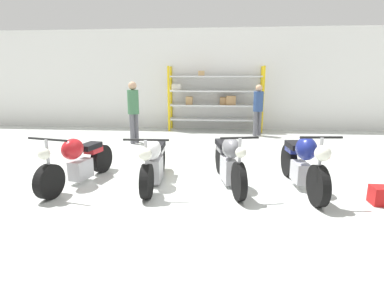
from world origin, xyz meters
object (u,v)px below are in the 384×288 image
at_px(shelving_rack, 214,98).
at_px(motorcycle_red, 78,161).
at_px(person_near_rack, 133,107).
at_px(motorcycle_blue, 303,162).
at_px(motorcycle_white, 154,162).
at_px(person_browsing, 258,106).
at_px(motorcycle_grey, 229,160).

distance_m(shelving_rack, motorcycle_red, 6.32).
bearing_deg(person_near_rack, motorcycle_blue, 166.26).
relative_size(motorcycle_red, motorcycle_white, 1.04).
bearing_deg(motorcycle_blue, person_browsing, 176.92).
height_order(shelving_rack, person_browsing, shelving_rack).
xyz_separation_m(person_browsing, person_near_rack, (-3.73, -1.49, 0.08)).
distance_m(motorcycle_red, person_browsing, 6.26).
distance_m(motorcycle_red, motorcycle_blue, 3.97).
xyz_separation_m(motorcycle_red, motorcycle_blue, (3.97, 0.08, 0.06)).
height_order(shelving_rack, motorcycle_red, shelving_rack).
xyz_separation_m(motorcycle_grey, person_near_rack, (-2.66, 3.27, 0.60)).
distance_m(motorcycle_red, person_near_rack, 3.52).
relative_size(motorcycle_grey, motorcycle_blue, 0.96).
height_order(motorcycle_grey, motorcycle_blue, motorcycle_blue).
relative_size(motorcycle_white, motorcycle_blue, 0.94).
bearing_deg(motorcycle_white, person_browsing, 151.20).
bearing_deg(shelving_rack, motorcycle_white, -99.61).
relative_size(shelving_rack, motorcycle_blue, 1.64).
height_order(shelving_rack, motorcycle_blue, shelving_rack).
bearing_deg(person_near_rack, motorcycle_red, 116.18).
relative_size(motorcycle_blue, person_near_rack, 1.15).
relative_size(motorcycle_white, motorcycle_grey, 0.98).
bearing_deg(motorcycle_white, motorcycle_red, -86.65).
distance_m(motorcycle_grey, person_browsing, 4.91).
height_order(motorcycle_red, motorcycle_white, motorcycle_red).
height_order(shelving_rack, person_near_rack, shelving_rack).
xyz_separation_m(motorcycle_red, motorcycle_white, (1.37, 0.13, -0.01)).
relative_size(shelving_rack, motorcycle_red, 1.69).
bearing_deg(shelving_rack, person_browsing, -30.99).
relative_size(shelving_rack, person_browsing, 2.01).
distance_m(shelving_rack, motorcycle_white, 5.83).
height_order(motorcycle_blue, person_near_rack, person_near_rack).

